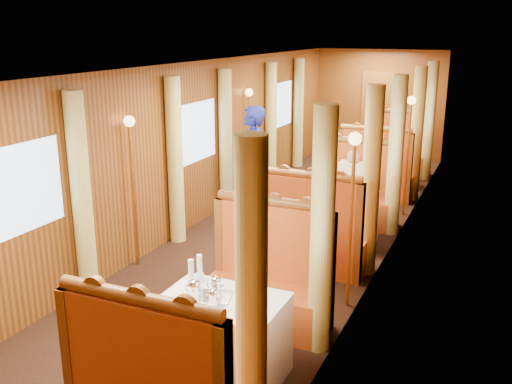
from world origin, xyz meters
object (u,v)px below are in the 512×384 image
Objects in this scene: banquette_far_aft at (397,154)px; teapot_back at (216,287)px; table_mid at (336,219)px; passenger at (352,181)px; tea_tray at (211,296)px; teapot_left at (195,292)px; rose_vase_mid at (338,181)px; table_near at (223,338)px; banquette_mid_aft at (354,197)px; banquette_far_fwd at (375,176)px; teapot_right at (214,299)px; steward at (251,164)px; table_far at (387,166)px; fruit_plate at (249,310)px; banquette_mid_fwd at (313,239)px; banquette_near_aft at (268,286)px; rose_vase_far at (389,138)px.

banquette_far_aft is 7.95m from teapot_back.
table_mid is 1.38× the size of passenger.
tea_tray is 1.91× the size of teapot_left.
teapot_back is 3.47m from rose_vase_mid.
table_near is 0.78× the size of banquette_mid_aft.
passenger is at bearing 90.38° from teapot_left.
teapot_back is at bearing -90.69° from banquette_far_aft.
banquette_far_fwd reaches higher than teapot_right.
banquette_far_fwd is 2.55m from steward.
table_mid is at bearing -90.00° from table_far.
table_far is at bearing -90.00° from banquette_far_aft.
table_far is 1.02m from banquette_far_aft.
banquette_far_aft reaches higher than rose_vase_mid.
fruit_plate is at bearing 1.81° from teapot_left.
banquette_mid_fwd reaches higher than table_far.
teapot_back is 0.69× the size of fruit_plate.
table_mid is 4.51m from banquette_far_aft.
banquette_near_aft is 1.00× the size of banquette_mid_aft.
steward is at bearing 111.04° from teapot_left.
passenger reaches higher than rose_vase_mid.
banquette_far_fwd is at bearing 89.74° from rose_vase_mid.
fruit_plate is 3.68m from rose_vase_mid.
teapot_back is (-0.10, -3.43, 0.44)m from table_mid.
rose_vase_mid is at bearing 88.60° from tea_tray.
rose_vase_mid is 1.61m from steward.
teapot_back is (-0.10, -2.41, 0.39)m from banquette_mid_fwd.
banquette_mid_fwd is 2.64m from teapot_left.
banquette_far_aft is 6.29× the size of fruit_plate.
fruit_plate is 7.13m from rose_vase_far.
banquette_mid_fwd is 2.65m from fruit_plate.
banquette_mid_aft is 1.28× the size of table_far.
table_mid is 3.54m from tea_tray.
rose_vase_far is (0.01, 6.99, 0.55)m from table_near.
teapot_left is at bearing -91.88° from banquette_far_fwd.
teapot_left is 1.20× the size of teapot_back.
teapot_left is at bearing 9.65° from steward.
rose_vase_mid reaches higher than tea_tray.
banquette_near_aft is 2.57m from rose_vase_mid.
fruit_plate is (0.31, -7.13, 0.39)m from table_far.
teapot_right is at bearing -90.07° from rose_vase_far.
banquette_far_fwd is (0.00, 1.47, 0.00)m from banquette_mid_aft.
tea_tray is 0.94× the size of rose_vase_mid.
table_far is 4.93× the size of fruit_plate.
teapot_back is (-0.10, -6.93, 0.44)m from table_far.
teapot_left is (-0.20, -3.62, 0.45)m from table_mid.
banquette_near_aft reaches higher than table_mid.
rose_vase_mid is (0.09, 3.55, 0.17)m from tea_tray.
rose_vase_mid is (-0.01, 3.68, 0.12)m from teapot_right.
steward reaches higher than banquette_mid_aft.
steward is at bearing 117.27° from banquette_near_aft.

